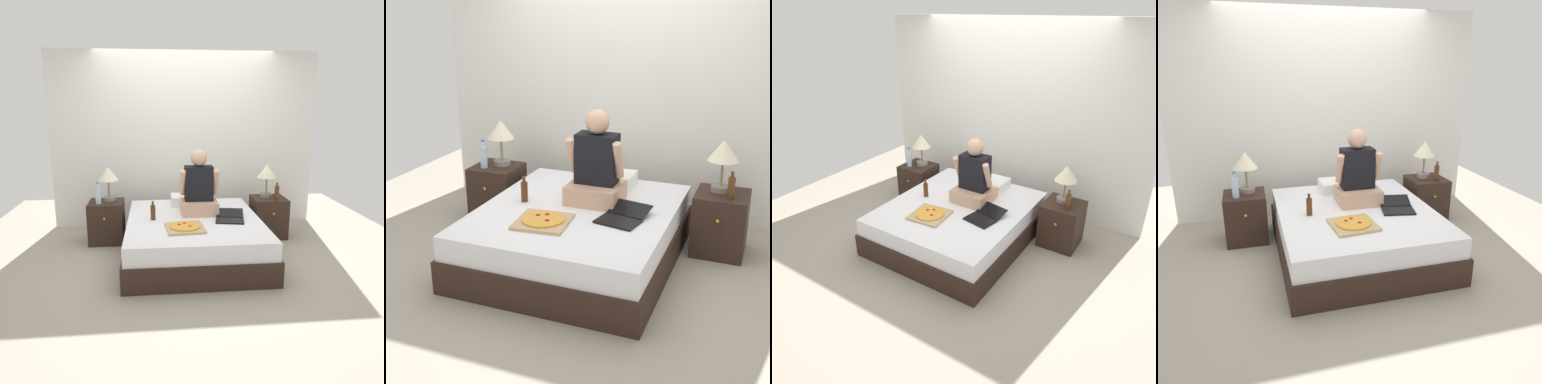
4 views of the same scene
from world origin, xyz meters
The scene contains 14 objects.
ground_plane centered at (0.00, 0.00, 0.00)m, with size 5.81×5.81×0.00m, color #9E9384.
wall_back centered at (0.00, 1.29, 1.25)m, with size 3.81×0.12×2.50m, color silver.
bed centered at (0.00, 0.00, 0.23)m, with size 1.59×1.86×0.46m.
nightstand_left centered at (-1.09, 0.59, 0.27)m, with size 0.44×0.47×0.54m.
lamp_on_left_nightstand centered at (-1.05, 0.64, 0.87)m, with size 0.26×0.26×0.45m.
water_bottle centered at (-1.17, 0.50, 0.65)m, with size 0.07×0.07×0.28m.
nightstand_right centered at (1.09, 0.59, 0.27)m, with size 0.44×0.47×0.54m.
lamp_on_right_nightstand centered at (1.06, 0.64, 0.87)m, with size 0.26×0.26×0.45m.
beer_bottle centered at (1.16, 0.49, 0.64)m, with size 0.06×0.06×0.23m.
pillow centered at (0.03, 0.65, 0.52)m, with size 0.52×0.34×0.12m, color white.
person_seated centered at (0.08, 0.22, 0.75)m, with size 0.47×0.40×0.78m.
laptop centered at (0.41, -0.10, 0.48)m, with size 0.39×0.47×0.07m.
pizza_box centered at (-0.13, -0.38, 0.48)m, with size 0.43×0.43×0.04m.
beer_bottle_on_bed centered at (-0.48, -0.01, 0.56)m, with size 0.06×0.06×0.22m.
Camera 2 is at (1.49, -3.79, 2.08)m, focal length 50.00 mm.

